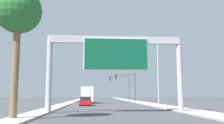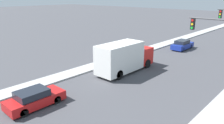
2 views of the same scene
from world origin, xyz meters
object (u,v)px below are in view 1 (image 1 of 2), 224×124
(sign_gantry, at_px, (116,55))
(traffic_light_mid_block, at_px, (122,84))
(traffic_light_near_intersection, at_px, (128,83))
(street_lamp_right, at_px, (156,67))
(truck_box_primary, at_px, (88,95))
(palm_tree_foreground, at_px, (18,13))
(car_far_right, at_px, (89,99))
(car_far_left, at_px, (86,101))

(sign_gantry, relative_size, traffic_light_mid_block, 2.01)
(traffic_light_near_intersection, relative_size, street_lamp_right, 0.67)
(truck_box_primary, relative_size, palm_tree_foreground, 0.80)
(truck_box_primary, distance_m, traffic_light_near_intersection, 9.60)
(traffic_light_near_intersection, bearing_deg, truck_box_primary, -162.51)
(palm_tree_foreground, bearing_deg, car_far_right, 85.07)
(palm_tree_foreground, relative_size, street_lamp_right, 0.99)
(traffic_light_mid_block, bearing_deg, car_far_left, -110.10)
(traffic_light_mid_block, bearing_deg, palm_tree_foreground, -105.30)
(street_lamp_right, bearing_deg, car_far_right, 107.74)
(sign_gantry, xyz_separation_m, street_lamp_right, (6.53, 10.25, 0.01))
(palm_tree_foreground, bearing_deg, sign_gantry, 39.82)
(sign_gantry, distance_m, traffic_light_mid_block, 40.44)
(sign_gantry, distance_m, traffic_light_near_intersection, 30.59)
(traffic_light_mid_block, bearing_deg, sign_gantry, -97.21)
(sign_gantry, height_order, palm_tree_foreground, palm_tree_foreground)
(palm_tree_foreground, bearing_deg, car_far_left, 79.83)
(car_far_left, xyz_separation_m, truck_box_primary, (0.00, 10.66, 1.02))
(car_far_right, distance_m, palm_tree_foreground, 48.66)
(car_far_left, relative_size, truck_box_primary, 0.58)
(car_far_right, height_order, traffic_light_near_intersection, traffic_light_near_intersection)
(car_far_right, relative_size, car_far_left, 1.05)
(car_far_right, bearing_deg, traffic_light_near_intersection, -52.62)
(car_far_left, distance_m, truck_box_primary, 10.71)
(palm_tree_foreground, bearing_deg, traffic_light_mid_block, 74.70)
(sign_gantry, xyz_separation_m, palm_tree_foreground, (-7.63, -6.37, 2.00))
(traffic_light_near_intersection, bearing_deg, sign_gantry, -99.98)
(car_far_right, distance_m, car_far_left, 24.94)
(car_far_right, bearing_deg, traffic_light_mid_block, -9.99)
(sign_gantry, distance_m, car_far_left, 17.75)
(car_far_right, xyz_separation_m, truck_box_primary, (0.00, -14.28, 0.99))
(car_far_right, distance_m, street_lamp_right, 33.30)
(car_far_left, distance_m, street_lamp_right, 12.91)
(car_far_right, xyz_separation_m, palm_tree_foreground, (-4.13, -47.98, 6.95))
(car_far_left, bearing_deg, street_lamp_right, -32.61)
(car_far_right, xyz_separation_m, street_lamp_right, (10.03, -31.36, 4.96))
(car_far_right, xyz_separation_m, traffic_light_mid_block, (8.58, -1.51, 3.87))
(truck_box_primary, height_order, street_lamp_right, street_lamp_right)
(traffic_light_near_intersection, bearing_deg, car_far_right, 127.38)
(sign_gantry, bearing_deg, traffic_light_mid_block, 82.79)
(traffic_light_mid_block, distance_m, street_lamp_right, 29.90)
(traffic_light_mid_block, bearing_deg, truck_box_primary, -123.88)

